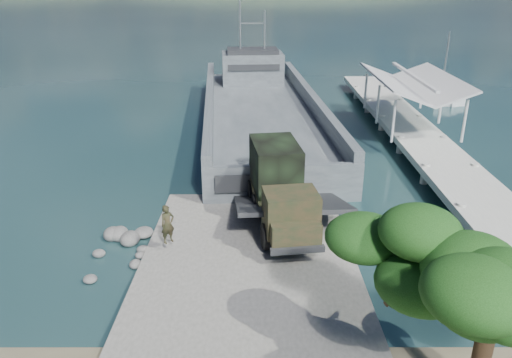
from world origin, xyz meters
name	(u,v)px	position (x,y,z in m)	size (l,w,h in m)	color
ground	(249,266)	(0.00, 0.00, 0.00)	(1400.00, 1400.00, 0.00)	#18383A
boat_ramp	(248,273)	(0.00, -1.00, 0.25)	(10.00, 18.00, 0.50)	slate
shoreline_rocks	(121,260)	(-6.20, 0.50, 0.00)	(3.20, 5.60, 0.90)	#4D4D4B
pier	(412,123)	(13.00, 18.77, 1.60)	(6.40, 44.00, 6.10)	#B7B8AD
landing_craft	(261,118)	(0.79, 22.56, 0.91)	(11.94, 38.12, 11.17)	#444A50
military_truck	(280,187)	(1.61, 3.87, 2.42)	(3.67, 8.58, 3.86)	black
soldier	(168,231)	(-3.84, 0.72, 1.46)	(0.70, 0.46, 1.92)	black
sailboat_near	(442,97)	(20.42, 32.78, 0.37)	(3.45, 5.92, 6.93)	silver
sailboat_far	(441,96)	(20.42, 33.17, 0.40)	(3.08, 6.35, 7.44)	silver
overhang_tree	(474,280)	(6.42, -8.49, 4.96)	(6.81, 6.27, 6.18)	#341C14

